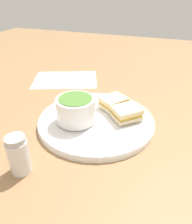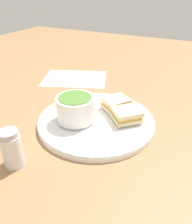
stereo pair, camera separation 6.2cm
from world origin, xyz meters
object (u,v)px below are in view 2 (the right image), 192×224
Objects in this scene: spoon at (69,113)px; sandwich_half_near at (127,115)px; soup_bowl at (76,108)px; salt_shaker at (12,149)px; sandwich_half_far at (116,103)px.

spoon is 1.22× the size of sandwich_half_near.
soup_bowl is at bearing 81.23° from spoon.
salt_shaker reaches higher than spoon.
spoon is 1.32× the size of salt_shaker.
soup_bowl is 0.13m from sandwich_half_far.
sandwich_half_far is 1.08× the size of salt_shaker.
sandwich_half_near reaches higher than spoon.
soup_bowl reaches higher than sandwich_half_near.
sandwich_half_far is at bearing 159.22° from salt_shaker.
soup_bowl is 1.10× the size of sandwich_half_far.
salt_shaker is (0.21, -0.01, 0.02)m from spoon.
soup_bowl is 0.20m from salt_shaker.
spoon is at bearing 178.16° from salt_shaker.
sandwich_half_near and sandwich_half_far have the same top height.
sandwich_half_near is 1.00× the size of sandwich_half_far.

